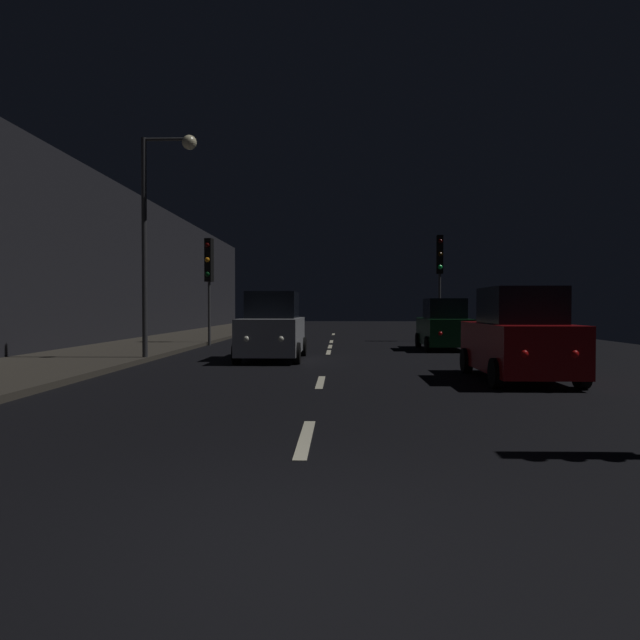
{
  "coord_description": "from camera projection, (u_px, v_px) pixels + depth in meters",
  "views": [
    {
      "loc": [
        0.45,
        -4.45,
        1.68
      ],
      "look_at": [
        -0.22,
        14.58,
        1.26
      ],
      "focal_mm": 33.05,
      "sensor_mm": 36.0,
      "label": 1
    }
  ],
  "objects": [
    {
      "name": "building_facade_left",
      "position": [
        97.0,
        261.0,
        25.76
      ],
      "size": [
        0.8,
        63.0,
        7.43
      ],
      "primitive_type": "cube",
      "color": "black",
      "rests_on": "ground"
    },
    {
      "name": "car_approaching_headlights",
      "position": [
        272.0,
        329.0,
        18.83
      ],
      "size": [
        1.99,
        4.31,
        2.17
      ],
      "rotation": [
        0.0,
        0.0,
        -1.57
      ],
      "color": "#A5A8AD",
      "rests_on": "ground"
    },
    {
      "name": "traffic_light_far_left",
      "position": [
        209.0,
        268.0,
        25.81
      ],
      "size": [
        0.37,
        0.48,
        4.7
      ],
      "rotation": [
        0.0,
        0.0,
        -1.77
      ],
      "color": "#38383A",
      "rests_on": "ground"
    },
    {
      "name": "streetlamp_overhead",
      "position": [
        159.0,
        211.0,
        17.87
      ],
      "size": [
        1.7,
        0.44,
        6.89
      ],
      "color": "#2D2D30",
      "rests_on": "ground"
    },
    {
      "name": "lane_centerline",
      "position": [
        329.0,
        352.0,
        22.06
      ],
      "size": [
        0.16,
        31.14,
        0.01
      ],
      "color": "beige",
      "rests_on": "ground"
    },
    {
      "name": "car_parked_right_far",
      "position": [
        444.0,
        326.0,
        23.27
      ],
      "size": [
        1.85,
        4.01,
        2.02
      ],
      "rotation": [
        0.0,
        0.0,
        1.57
      ],
      "color": "#0F3819",
      "rests_on": "ground"
    },
    {
      "name": "ground",
      "position": [
        332.0,
        341.0,
        28.98
      ],
      "size": [
        27.67,
        84.0,
        0.02
      ],
      "primitive_type": "cube",
      "color": "black"
    },
    {
      "name": "sidewalk_left",
      "position": [
        178.0,
        339.0,
        29.24
      ],
      "size": [
        4.4,
        84.0,
        0.15
      ],
      "primitive_type": "cube",
      "color": "#38332B",
      "rests_on": "ground"
    },
    {
      "name": "traffic_light_far_right",
      "position": [
        440.0,
        264.0,
        28.99
      ],
      "size": [
        0.32,
        0.47,
        5.23
      ],
      "rotation": [
        0.0,
        0.0,
        -1.62
      ],
      "color": "#38383A",
      "rests_on": "ground"
    },
    {
      "name": "car_parked_right_near",
      "position": [
        518.0,
        338.0,
        13.52
      ],
      "size": [
        1.96,
        4.23,
        2.13
      ],
      "rotation": [
        0.0,
        0.0,
        1.57
      ],
      "color": "maroon",
      "rests_on": "ground"
    }
  ]
}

